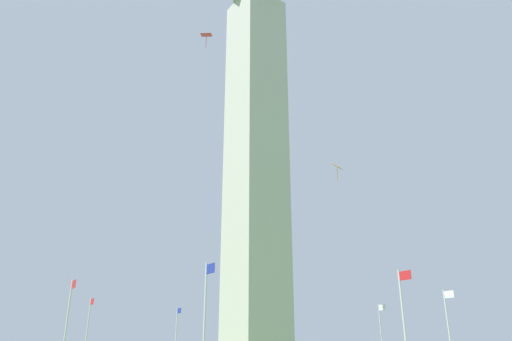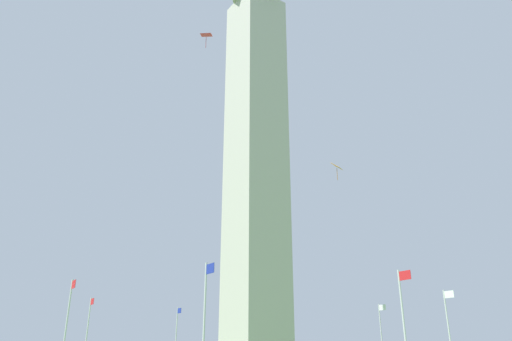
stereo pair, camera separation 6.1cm
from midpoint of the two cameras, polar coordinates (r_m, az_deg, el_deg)
obelisk_monument at (r=54.22m, az=-0.03°, el=3.91°), size 5.37×5.37×48.86m
flagpole_n at (r=35.84m, az=17.28°, el=-16.34°), size 1.12×0.14×7.11m
flagpole_ne at (r=49.19m, az=22.09°, el=-16.83°), size 1.12×0.14×7.11m
flagpole_e at (r=61.17m, az=14.78°, el=-18.18°), size 1.12×0.14×7.11m
flagpole_se at (r=66.91m, az=2.96°, el=-19.00°), size 1.12×0.14×7.11m
flagpole_s at (r=64.76m, az=-9.57°, el=-18.69°), size 1.12×0.14×7.11m
flagpole_sw at (r=55.31m, az=-19.59°, el=-17.45°), size 1.12×0.14×7.11m
flagpole_w at (r=41.67m, az=-21.74°, el=-16.37°), size 1.12×0.14×7.11m
flagpole_nw at (r=31.65m, az=-6.15°, el=-16.61°), size 1.12×0.14×7.11m
kite_red_diamond at (r=48.76m, az=-6.01°, el=15.83°), size 1.47×1.48×1.69m
kite_orange_diamond at (r=42.52m, az=9.64°, el=0.42°), size 1.05×1.14×1.59m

